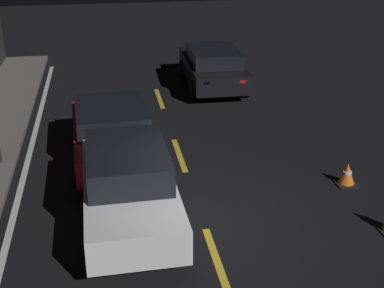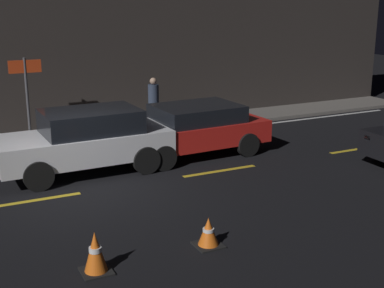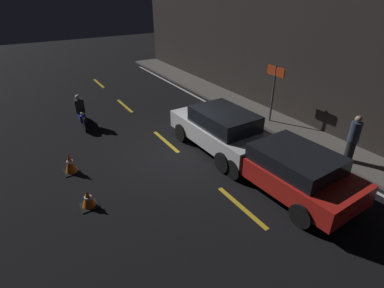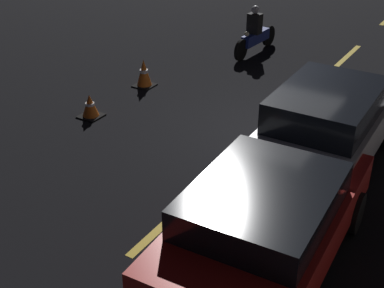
# 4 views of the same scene
# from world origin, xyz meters

# --- Properties ---
(ground_plane) EXTENTS (56.00, 56.00, 0.00)m
(ground_plane) POSITION_xyz_m (0.00, 0.00, 0.00)
(ground_plane) COLOR black
(raised_curb) EXTENTS (28.00, 1.69, 0.12)m
(raised_curb) POSITION_xyz_m (0.00, 4.87, 0.06)
(raised_curb) COLOR #605B56
(raised_curb) RESTS_ON ground
(building_front) EXTENTS (28.00, 0.30, 7.51)m
(building_front) POSITION_xyz_m (0.00, 5.87, 3.75)
(building_front) COLOR #2D2826
(building_front) RESTS_ON ground
(lane_dash_c) EXTENTS (2.00, 0.14, 0.01)m
(lane_dash_c) POSITION_xyz_m (-1.00, 0.00, 0.00)
(lane_dash_c) COLOR gold
(lane_dash_c) RESTS_ON ground
(lane_dash_d) EXTENTS (2.00, 0.14, 0.01)m
(lane_dash_d) POSITION_xyz_m (3.50, 0.00, 0.00)
(lane_dash_d) COLOR gold
(lane_dash_d) RESTS_ON ground
(lane_dash_e) EXTENTS (2.00, 0.14, 0.01)m
(lane_dash_e) POSITION_xyz_m (8.00, 0.00, 0.00)
(lane_dash_e) COLOR gold
(lane_dash_e) RESTS_ON ground
(lane_solid_kerb) EXTENTS (25.20, 0.14, 0.01)m
(lane_solid_kerb) POSITION_xyz_m (0.00, 3.78, 0.00)
(lane_solid_kerb) COLOR silver
(lane_solid_kerb) RESTS_ON ground
(sedan_white) EXTENTS (4.18, 1.93, 1.53)m
(sedan_white) POSITION_xyz_m (0.56, 1.43, 0.82)
(sedan_white) COLOR silver
(sedan_white) RESTS_ON ground
(taxi_red) EXTENTS (4.14, 2.17, 1.35)m
(taxi_red) POSITION_xyz_m (3.55, 1.65, 0.73)
(taxi_red) COLOR red
(taxi_red) RESTS_ON ground
(traffic_cone_near) EXTENTS (0.47, 0.47, 0.68)m
(traffic_cone_near) POSITION_xyz_m (-0.69, -3.55, 0.33)
(traffic_cone_near) COLOR black
(traffic_cone_near) RESTS_ON ground
(traffic_cone_mid) EXTENTS (0.47, 0.47, 0.52)m
(traffic_cone_mid) POSITION_xyz_m (1.31, -3.51, 0.25)
(traffic_cone_mid) COLOR black
(traffic_cone_mid) RESTS_ON ground
(pedestrian) EXTENTS (0.34, 0.34, 1.61)m
(pedestrian) POSITION_xyz_m (3.60, 4.48, 0.93)
(pedestrian) COLOR black
(pedestrian) RESTS_ON raised_curb
(shop_sign) EXTENTS (0.90, 0.08, 2.40)m
(shop_sign) POSITION_xyz_m (-0.22, 4.65, 1.80)
(shop_sign) COLOR #4C4C51
(shop_sign) RESTS_ON raised_curb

